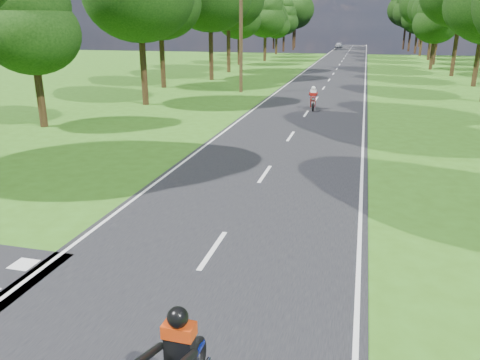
# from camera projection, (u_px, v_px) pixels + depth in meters

# --- Properties ---
(ground) EXTENTS (160.00, 160.00, 0.00)m
(ground) POSITION_uv_depth(u_px,v_px,m) (182.00, 297.00, 9.04)
(ground) COLOR #315E15
(ground) RESTS_ON ground
(main_road) EXTENTS (7.00, 140.00, 0.02)m
(main_road) POSITION_uv_depth(u_px,v_px,m) (337.00, 69.00, 54.95)
(main_road) COLOR black
(main_road) RESTS_ON ground
(road_markings) EXTENTS (7.40, 140.00, 0.01)m
(road_markings) POSITION_uv_depth(u_px,v_px,m) (335.00, 70.00, 53.26)
(road_markings) COLOR silver
(road_markings) RESTS_ON main_road
(telegraph_pole) EXTENTS (1.20, 0.26, 8.00)m
(telegraph_pole) POSITION_uv_depth(u_px,v_px,m) (241.00, 37.00, 34.89)
(telegraph_pole) COLOR #382616
(telegraph_pole) RESTS_ON ground
(rider_far_red) EXTENTS (0.76, 1.74, 1.40)m
(rider_far_red) POSITION_uv_depth(u_px,v_px,m) (313.00, 98.00, 28.58)
(rider_far_red) COLOR maroon
(rider_far_red) RESTS_ON main_road
(distant_car) EXTENTS (1.66, 3.67, 1.22)m
(distant_car) POSITION_uv_depth(u_px,v_px,m) (339.00, 45.00, 102.67)
(distant_car) COLOR silver
(distant_car) RESTS_ON main_road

